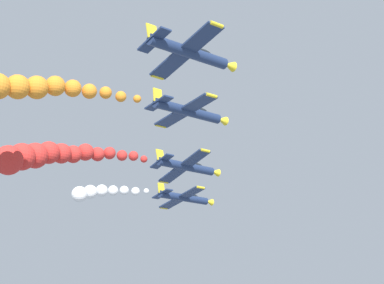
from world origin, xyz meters
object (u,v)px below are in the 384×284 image
(airplane_lead, at_px, (184,198))
(airplane_right_inner, at_px, (189,111))
(airplane_left_inner, at_px, (187,167))
(airplane_left_outer, at_px, (190,52))

(airplane_lead, xyz_separation_m, airplane_right_inner, (23.40, -17.88, 3.77))
(airplane_lead, bearing_deg, airplane_right_inner, -37.38)
(airplane_lead, xyz_separation_m, airplane_left_inner, (11.10, -8.34, 1.35))
(airplane_lead, bearing_deg, airplane_left_inner, -36.89)
(airplane_left_inner, bearing_deg, airplane_right_inner, -37.82)
(airplane_left_inner, relative_size, airplane_left_outer, 1.00)
(airplane_right_inner, bearing_deg, airplane_left_outer, -38.21)
(airplane_left_inner, bearing_deg, airplane_left_outer, -38.00)
(airplane_left_inner, distance_m, airplane_right_inner, 15.75)
(airplane_lead, height_order, airplane_left_outer, airplane_left_outer)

